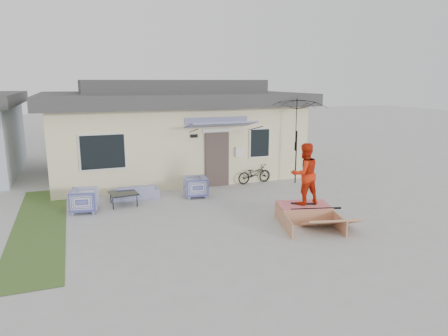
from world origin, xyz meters
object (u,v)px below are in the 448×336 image
object	(u,v)px
armchair_right	(195,186)
skateboard	(303,203)
skater	(305,173)
loveseat	(135,189)
armchair_left	(84,199)
patio_umbrella	(297,140)
skate_ramp	(303,213)
bicycle	(254,172)
coffee_table	(124,199)

from	to	relation	value
armchair_right	skateboard	size ratio (longest dim) A/B	1.10
skateboard	skater	bearing A→B (deg)	0.00
loveseat	armchair_left	distance (m)	1.94
loveseat	armchair_right	size ratio (longest dim) A/B	2.07
patio_umbrella	loveseat	bearing A→B (deg)	-179.85
skate_ramp	skateboard	bearing A→B (deg)	90.00
armchair_left	patio_umbrella	xyz separation A→B (m)	(8.05, 0.97, 1.34)
loveseat	armchair_right	world-z (taller)	armchair_right
bicycle	skateboard	world-z (taller)	bicycle
armchair_right	coffee_table	size ratio (longest dim) A/B	0.94
coffee_table	skater	world-z (taller)	skater
skate_ramp	armchair_right	bearing A→B (deg)	136.53
loveseat	skate_ramp	world-z (taller)	loveseat
armchair_left	armchair_right	distance (m)	3.75
coffee_table	patio_umbrella	bearing A→B (deg)	5.34
armchair_left	skate_ramp	size ratio (longest dim) A/B	0.42
bicycle	skateboard	bearing A→B (deg)	167.22
armchair_right	skateboard	distance (m)	4.15
patio_umbrella	skate_ramp	size ratio (longest dim) A/B	1.35
skate_ramp	loveseat	bearing A→B (deg)	150.67
skateboard	coffee_table	bearing A→B (deg)	170.98
loveseat	armchair_left	world-z (taller)	armchair_left
bicycle	patio_umbrella	bearing A→B (deg)	-115.41
skateboard	armchair_left	bearing A→B (deg)	179.39
patio_umbrella	skater	bearing A→B (deg)	-117.22
coffee_table	skater	bearing A→B (deg)	-35.34
armchair_right	skate_ramp	world-z (taller)	armchair_right
armchair_left	armchair_right	size ratio (longest dim) A/B	1.02
coffee_table	patio_umbrella	world-z (taller)	patio_umbrella
loveseat	bicycle	distance (m)	4.83
coffee_table	patio_umbrella	xyz separation A→B (m)	(6.82, 0.64, 1.54)
armchair_right	skateboard	xyz separation A→B (m)	(2.26, -3.48, 0.11)
bicycle	skater	bearing A→B (deg)	167.22
bicycle	patio_umbrella	distance (m)	2.09
armchair_left	skater	size ratio (longest dim) A/B	0.46
coffee_table	patio_umbrella	size ratio (longest dim) A/B	0.33
armchair_right	coffee_table	world-z (taller)	armchair_right
loveseat	bicycle	bearing A→B (deg)	-172.70
skate_ramp	skateboard	distance (m)	0.27
skate_ramp	skateboard	world-z (taller)	skateboard
loveseat	armchair_right	xyz separation A→B (m)	(2.04, -0.52, 0.08)
patio_umbrella	skate_ramp	world-z (taller)	patio_umbrella
bicycle	skate_ramp	bearing A→B (deg)	167.14
skateboard	skater	size ratio (longest dim) A/B	0.41
coffee_table	bicycle	distance (m)	5.39
loveseat	skater	xyz separation A→B (m)	(4.29, -3.99, 1.10)
loveseat	skate_ramp	distance (m)	5.89
skater	skateboard	bearing A→B (deg)	180.00
armchair_left	bicycle	xyz separation A→B (m)	(6.49, 1.51, 0.06)
armchair_left	skateboard	distance (m)	6.71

